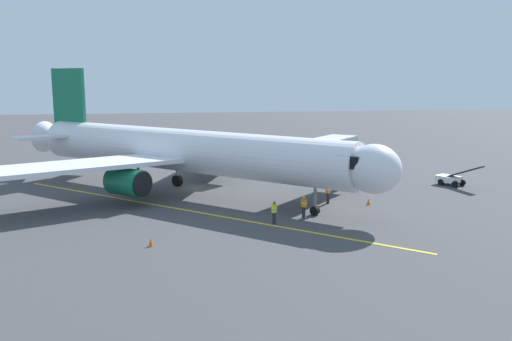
# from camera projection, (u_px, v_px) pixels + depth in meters

# --- Properties ---
(ground_plane) EXTENTS (220.00, 220.00, 0.00)m
(ground_plane) POSITION_uv_depth(u_px,v_px,m) (195.00, 188.00, 52.42)
(ground_plane) COLOR #424244
(apron_lead_in_line) EXTENTS (29.38, 27.50, 0.01)m
(apron_lead_in_line) POSITION_uv_depth(u_px,v_px,m) (186.00, 210.00, 43.62)
(apron_lead_in_line) COLOR yellow
(apron_lead_in_line) RESTS_ON ground
(airplane) EXTENTS (33.36, 32.77, 11.50)m
(airplane) POSITION_uv_depth(u_px,v_px,m) (180.00, 151.00, 48.91)
(airplane) COLOR white
(airplane) RESTS_ON ground
(jet_bridge) EXTENTS (9.27, 9.69, 5.40)m
(jet_bridge) POSITION_uv_depth(u_px,v_px,m) (318.00, 156.00, 47.25)
(jet_bridge) COLOR #B7B7BC
(jet_bridge) RESTS_ON ground
(ground_crew_marshaller) EXTENTS (0.46, 0.46, 1.71)m
(ground_crew_marshaller) POSITION_uv_depth(u_px,v_px,m) (274.00, 212.00, 39.35)
(ground_crew_marshaller) COLOR #23232D
(ground_crew_marshaller) RESTS_ON ground
(ground_crew_wing_walker) EXTENTS (0.47, 0.42, 1.71)m
(ground_crew_wing_walker) POSITION_uv_depth(u_px,v_px,m) (328.00, 193.00, 45.83)
(ground_crew_wing_walker) COLOR #23232D
(ground_crew_wing_walker) RESTS_ON ground
(ground_crew_loader) EXTENTS (0.42, 0.47, 1.71)m
(ground_crew_loader) POSITION_uv_depth(u_px,v_px,m) (304.00, 207.00, 41.05)
(ground_crew_loader) COLOR #23232D
(ground_crew_loader) RESTS_ON ground
(belt_loader_near_nose) EXTENTS (3.29, 4.58, 2.32)m
(belt_loader_near_nose) POSITION_uv_depth(u_px,v_px,m) (451.00, 178.00, 53.44)
(belt_loader_near_nose) COLOR white
(belt_loader_near_nose) RESTS_ON ground
(safety_cone_nose_left) EXTENTS (0.32, 0.32, 0.55)m
(safety_cone_nose_left) POSITION_uv_depth(u_px,v_px,m) (369.00, 202.00, 45.45)
(safety_cone_nose_left) COLOR #F2590F
(safety_cone_nose_left) RESTS_ON ground
(safety_cone_nose_right) EXTENTS (0.32, 0.32, 0.55)m
(safety_cone_nose_right) POSITION_uv_depth(u_px,v_px,m) (151.00, 242.00, 34.31)
(safety_cone_nose_right) COLOR #F2590F
(safety_cone_nose_right) RESTS_ON ground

